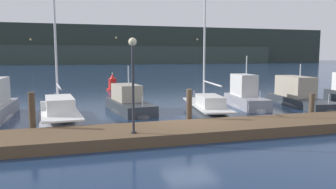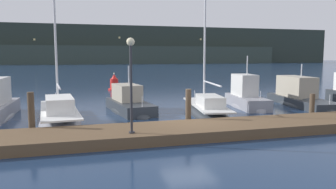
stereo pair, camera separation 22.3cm
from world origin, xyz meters
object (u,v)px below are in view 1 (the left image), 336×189
motorboat_berth_6 (246,101)px  channel_buoy (113,84)px  sailboat_berth_5 (206,111)px  motorboat_berth_4 (129,107)px  dock_lamppost (133,69)px  sailboat_berth_3 (59,119)px  motorboat_berth_7 (299,101)px

motorboat_berth_6 → channel_buoy: bearing=118.6°
sailboat_berth_5 → motorboat_berth_4: bearing=155.0°
sailboat_berth_5 → dock_lamppost: size_ratio=3.00×
sailboat_berth_3 → dock_lamppost: sailboat_berth_3 is taller
motorboat_berth_4 → dock_lamppost: bearing=-97.9°
motorboat_berth_4 → motorboat_berth_6: size_ratio=1.12×
sailboat_berth_3 → motorboat_berth_7: 16.30m
motorboat_berth_7 → motorboat_berth_4: bearing=177.2°
channel_buoy → dock_lamppost: (-1.56, -21.02, 2.32)m
motorboat_berth_4 → channel_buoy: size_ratio=3.30×
sailboat_berth_3 → sailboat_berth_5: bearing=0.4°
motorboat_berth_4 → motorboat_berth_6: motorboat_berth_6 is taller
motorboat_berth_4 → channel_buoy: bearing=87.9°
dock_lamppost → motorboat_berth_4: bearing=82.1°
sailboat_berth_3 → motorboat_berth_4: 4.61m
motorboat_berth_6 → dock_lamppost: bearing=-141.2°
sailboat_berth_3 → motorboat_berth_6: 12.22m
sailboat_berth_5 → motorboat_berth_7: (7.73, 1.46, 0.17)m
motorboat_berth_4 → dock_lamppost: (-1.06, -7.66, 2.70)m
motorboat_berth_6 → motorboat_berth_4: bearing=177.3°
motorboat_berth_7 → channel_buoy: bearing=129.8°
motorboat_berth_7 → motorboat_berth_6: bearing=176.9°
sailboat_berth_5 → motorboat_berth_7: bearing=10.7°
dock_lamppost → motorboat_berth_6: bearing=38.8°
sailboat_berth_5 → dock_lamppost: sailboat_berth_5 is taller
sailboat_berth_3 → motorboat_berth_7: (16.23, 1.52, 0.15)m
sailboat_berth_3 → dock_lamppost: 6.92m
sailboat_berth_3 → sailboat_berth_5: 8.50m
motorboat_berth_4 → sailboat_berth_5: (4.39, -2.05, -0.12)m
motorboat_berth_6 → sailboat_berth_5: bearing=-155.0°
motorboat_berth_4 → motorboat_berth_6: (7.99, -0.37, 0.12)m
motorboat_berth_4 → dock_lamppost: 8.19m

